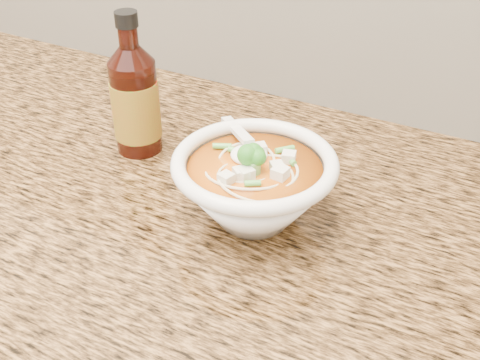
% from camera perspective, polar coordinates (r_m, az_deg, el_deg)
% --- Properties ---
extents(cabinet, '(4.00, 0.65, 0.86)m').
position_cam_1_polar(cabinet, '(1.28, -14.38, -14.70)').
color(cabinet, '#341C0F').
rests_on(cabinet, ground).
extents(counter_slab, '(4.00, 0.68, 0.04)m').
position_cam_1_polar(counter_slab, '(0.99, -18.04, 2.73)').
color(counter_slab, olive).
rests_on(counter_slab, cabinet).
extents(soup_bowl, '(0.20, 0.20, 0.11)m').
position_cam_1_polar(soup_bowl, '(0.74, 1.36, -0.71)').
color(soup_bowl, white).
rests_on(soup_bowl, counter_slab).
extents(hot_sauce_bottle, '(0.09, 0.09, 0.21)m').
position_cam_1_polar(hot_sauce_bottle, '(0.88, -9.91, 7.40)').
color(hot_sauce_bottle, '#3A0E07').
rests_on(hot_sauce_bottle, counter_slab).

